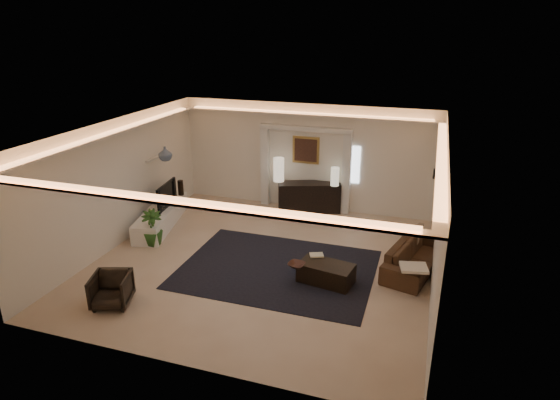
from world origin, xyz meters
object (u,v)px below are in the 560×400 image
(console, at_px, (309,197))
(coffee_table, at_px, (326,273))
(sofa, at_px, (415,257))
(armchair, at_px, (111,290))

(console, height_order, coffee_table, console)
(sofa, relative_size, armchair, 3.02)
(coffee_table, relative_size, armchair, 1.56)
(console, distance_m, sofa, 3.90)
(console, relative_size, coffee_table, 1.57)
(coffee_table, height_order, armchair, armchair)
(console, bearing_deg, coffee_table, -90.32)
(console, height_order, sofa, console)
(sofa, relative_size, coffee_table, 1.93)
(console, xyz_separation_m, sofa, (2.96, -2.53, -0.10))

